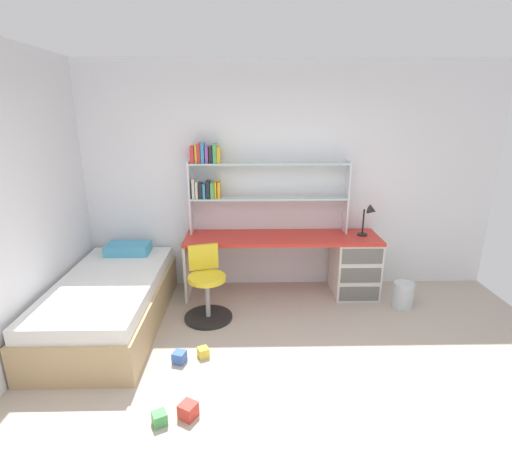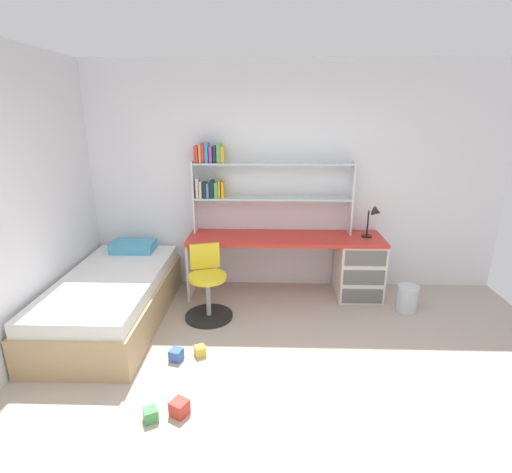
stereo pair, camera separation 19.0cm
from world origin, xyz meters
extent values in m
cube|color=#B2A393|center=(0.00, 0.00, -0.01)|extent=(5.52, 5.79, 0.02)
cube|color=silver|center=(0.00, 2.42, 1.37)|extent=(5.52, 0.06, 2.73)
cube|color=red|center=(0.12, 2.08, 0.72)|extent=(2.30, 0.59, 0.04)
cube|color=silver|center=(1.01, 2.08, 0.35)|extent=(0.52, 0.56, 0.70)
cube|color=silver|center=(-1.02, 2.08, 0.35)|extent=(0.03, 0.53, 0.70)
cube|color=#64625E|center=(1.01, 1.80, 0.12)|extent=(0.46, 0.01, 0.18)
cube|color=#64625E|center=(1.01, 1.80, 0.35)|extent=(0.46, 0.01, 0.18)
cube|color=#64625E|center=(1.01, 1.80, 0.58)|extent=(0.46, 0.01, 0.18)
cube|color=silver|center=(-0.97, 2.25, 1.17)|extent=(0.02, 0.22, 0.86)
cube|color=silver|center=(0.90, 2.25, 1.17)|extent=(0.02, 0.22, 0.86)
cube|color=silver|center=(-0.04, 2.25, 1.16)|extent=(1.85, 0.22, 0.02)
cube|color=silver|center=(-0.04, 2.25, 1.57)|extent=(1.85, 0.22, 0.02)
cube|color=beige|center=(-0.93, 2.25, 1.29)|extent=(0.03, 0.17, 0.23)
cube|color=beige|center=(-0.89, 2.25, 1.27)|extent=(0.03, 0.19, 0.20)
cube|color=#26262D|center=(-0.84, 2.25, 1.26)|extent=(0.04, 0.15, 0.18)
cube|color=#338CBF|center=(-0.80, 2.25, 1.26)|extent=(0.03, 0.20, 0.18)
cube|color=#26262D|center=(-0.76, 2.25, 1.27)|extent=(0.04, 0.16, 0.20)
cube|color=#4CA559|center=(-0.70, 2.25, 1.27)|extent=(0.04, 0.20, 0.19)
cube|color=gold|center=(-0.67, 2.25, 1.27)|extent=(0.02, 0.18, 0.20)
cube|color=gold|center=(-0.63, 2.25, 1.27)|extent=(0.03, 0.19, 0.19)
cube|color=red|center=(-0.92, 2.25, 1.68)|extent=(0.04, 0.18, 0.19)
cube|color=yellow|center=(-0.88, 2.25, 1.69)|extent=(0.03, 0.12, 0.20)
cube|color=red|center=(-0.85, 2.25, 1.70)|extent=(0.04, 0.14, 0.22)
cube|color=#338CBF|center=(-0.80, 2.25, 1.70)|extent=(0.04, 0.16, 0.23)
cube|color=purple|center=(-0.76, 2.25, 1.68)|extent=(0.04, 0.15, 0.18)
cube|color=#26262D|center=(-0.71, 2.25, 1.68)|extent=(0.04, 0.14, 0.19)
cube|color=#4CA559|center=(-0.66, 2.25, 1.69)|extent=(0.04, 0.18, 0.21)
cube|color=gold|center=(-0.62, 2.25, 1.68)|extent=(0.04, 0.17, 0.18)
cylinder|color=black|center=(1.08, 2.11, 0.75)|extent=(0.12, 0.12, 0.02)
cylinder|color=black|center=(1.08, 2.11, 0.91)|extent=(0.02, 0.02, 0.30)
cone|color=black|center=(1.16, 2.06, 1.06)|extent=(0.12, 0.11, 0.13)
cylinder|color=black|center=(-0.73, 1.47, 0.01)|extent=(0.52, 0.52, 0.03)
cylinder|color=#A5A8AD|center=(-0.73, 1.47, 0.23)|extent=(0.05, 0.05, 0.45)
cylinder|color=yellow|center=(-0.73, 1.47, 0.48)|extent=(0.40, 0.40, 0.05)
cube|color=yellow|center=(-0.78, 1.64, 0.65)|extent=(0.32, 0.13, 0.28)
cube|color=tan|center=(-1.73, 1.36, 0.19)|extent=(1.02, 2.03, 0.38)
cube|color=white|center=(-1.73, 1.36, 0.45)|extent=(0.96, 1.97, 0.14)
cube|color=#4CA5CC|center=(-1.73, 2.12, 0.58)|extent=(0.50, 0.32, 0.12)
cylinder|color=silver|center=(1.48, 1.69, 0.15)|extent=(0.23, 0.23, 0.30)
cube|color=gold|center=(-0.71, 0.77, 0.05)|extent=(0.12, 0.12, 0.09)
cube|color=#479E51|center=(-0.93, -0.04, 0.05)|extent=(0.13, 0.13, 0.10)
cube|color=red|center=(-0.74, 0.02, 0.06)|extent=(0.16, 0.16, 0.12)
cube|color=#3860B7|center=(-0.91, 0.69, 0.05)|extent=(0.13, 0.13, 0.11)
camera|label=1|loc=(-0.29, -2.35, 2.16)|focal=27.59mm
camera|label=2|loc=(-0.10, -2.35, 2.16)|focal=27.59mm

